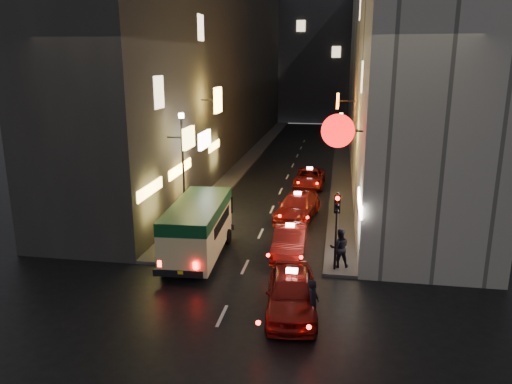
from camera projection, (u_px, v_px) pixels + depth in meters
The scene contains 15 objects.
ground at pixel (190, 384), 14.45m from camera, with size 120.00×120.00×0.00m, color black.
building_left at pixel (211, 60), 45.78m from camera, with size 7.49×52.00×18.00m.
building_right at pixel (390, 60), 43.21m from camera, with size 7.88×52.19×18.00m.
building_far at pixel (317, 45), 74.46m from camera, with size 30.00×10.00×22.00m, color #303035.
sidewalk_left at pixel (251, 157), 47.50m from camera, with size 1.50×52.00×0.15m, color #44413F.
sidewalk_right at pixel (342, 160), 46.13m from camera, with size 1.50×52.00×0.15m, color #44413F.
minibus at pixel (198, 224), 23.19m from camera, with size 2.51×6.33×2.68m.
taxi_near at pixel (291, 289), 18.32m from camera, with size 2.90×5.95×2.00m.
taxi_second at pixel (290, 238), 23.80m from camera, with size 2.19×5.14×1.79m.
taxi_third at pixel (297, 205), 29.18m from camera, with size 2.89×5.59×1.87m.
taxi_far at pixel (310, 176), 36.62m from camera, with size 2.02×4.71×1.65m.
pedestrian_crossing at pixel (313, 300), 17.38m from camera, with size 0.64×0.41×1.96m, color black.
pedestrian_sidewalk at pixel (340, 245), 21.99m from camera, with size 0.76×0.47×2.01m, color black.
traffic_light at pixel (337, 215), 21.18m from camera, with size 0.26×0.43×3.50m.
lamp_post at pixel (183, 163), 26.54m from camera, with size 0.28×0.28×6.22m.
Camera 1 is at (3.97, -12.02, 9.12)m, focal length 35.00 mm.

